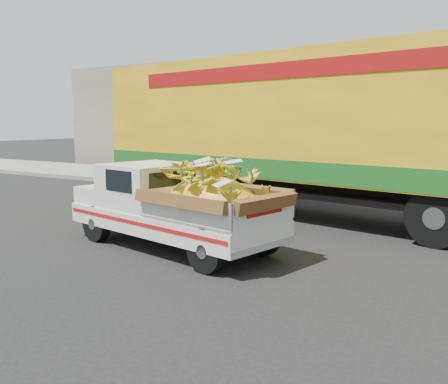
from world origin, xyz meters
The scene contains 6 objects.
ground centered at (0.00, 0.00, 0.00)m, with size 100.00×100.00×0.00m, color black.
curb centered at (0.00, 6.89, 0.07)m, with size 60.00×0.25×0.15m, color gray.
sidewalk centered at (0.00, 8.99, 0.07)m, with size 60.00×4.00×0.14m, color gray.
building_left centered at (-8.00, 14.89, 2.50)m, with size 18.00×6.00×5.00m, color gray.
pickup_truck centered at (-1.14, 0.21, 0.80)m, with size 4.46×2.36×1.49m.
semi_trailer centered at (-0.66, 4.43, 2.12)m, with size 12.08×4.60×3.80m.
Camera 1 is at (3.95, -6.73, 2.26)m, focal length 40.00 mm.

